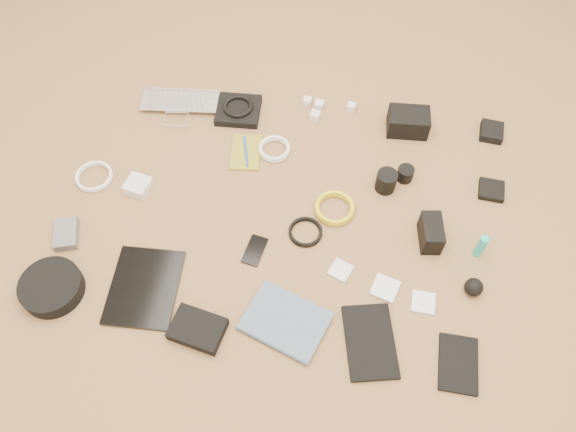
% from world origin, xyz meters
% --- Properties ---
extents(laptop, '(0.31, 0.23, 0.02)m').
position_xyz_m(laptop, '(-0.44, 0.39, 0.01)').
color(laptop, silver).
rests_on(laptop, ground).
extents(headphone_pouch, '(0.17, 0.16, 0.03)m').
position_xyz_m(headphone_pouch, '(-0.22, 0.42, 0.01)').
color(headphone_pouch, black).
rests_on(headphone_pouch, ground).
extents(headphones, '(0.12, 0.12, 0.01)m').
position_xyz_m(headphones, '(-0.22, 0.42, 0.03)').
color(headphones, black).
rests_on(headphones, headphone_pouch).
extents(charger_a, '(0.03, 0.03, 0.03)m').
position_xyz_m(charger_a, '(0.02, 0.51, 0.01)').
color(charger_a, silver).
rests_on(charger_a, ground).
extents(charger_b, '(0.04, 0.04, 0.03)m').
position_xyz_m(charger_b, '(0.07, 0.50, 0.02)').
color(charger_b, silver).
rests_on(charger_b, ground).
extents(charger_c, '(0.03, 0.03, 0.03)m').
position_xyz_m(charger_c, '(0.19, 0.51, 0.01)').
color(charger_c, silver).
rests_on(charger_c, ground).
extents(charger_d, '(0.04, 0.04, 0.03)m').
position_xyz_m(charger_d, '(0.06, 0.44, 0.02)').
color(charger_d, silver).
rests_on(charger_d, ground).
extents(dslr_camera, '(0.15, 0.11, 0.08)m').
position_xyz_m(dslr_camera, '(0.40, 0.45, 0.04)').
color(dslr_camera, black).
rests_on(dslr_camera, ground).
extents(lens_pouch, '(0.08, 0.09, 0.03)m').
position_xyz_m(lens_pouch, '(0.70, 0.48, 0.02)').
color(lens_pouch, black).
rests_on(lens_pouch, ground).
extents(notebook_olive, '(0.12, 0.17, 0.01)m').
position_xyz_m(notebook_olive, '(-0.15, 0.24, 0.00)').
color(notebook_olive, olive).
rests_on(notebook_olive, ground).
extents(pen_blue, '(0.05, 0.13, 0.01)m').
position_xyz_m(pen_blue, '(-0.15, 0.24, 0.01)').
color(pen_blue, '#1547B1').
rests_on(pen_blue, notebook_olive).
extents(cable_white_a, '(0.13, 0.13, 0.01)m').
position_xyz_m(cable_white_a, '(-0.06, 0.27, 0.01)').
color(cable_white_a, white).
rests_on(cable_white_a, ground).
extents(lens_a, '(0.07, 0.07, 0.07)m').
position_xyz_m(lens_a, '(0.34, 0.18, 0.04)').
color(lens_a, black).
rests_on(lens_a, ground).
extents(lens_b, '(0.07, 0.07, 0.05)m').
position_xyz_m(lens_b, '(0.40, 0.23, 0.03)').
color(lens_b, black).
rests_on(lens_b, ground).
extents(card_reader, '(0.09, 0.09, 0.02)m').
position_xyz_m(card_reader, '(0.69, 0.22, 0.01)').
color(card_reader, black).
rests_on(card_reader, ground).
extents(power_brick, '(0.09, 0.09, 0.03)m').
position_xyz_m(power_brick, '(-0.48, 0.03, 0.02)').
color(power_brick, silver).
rests_on(power_brick, ground).
extents(cable_white_b, '(0.15, 0.15, 0.01)m').
position_xyz_m(cable_white_b, '(-0.64, 0.04, 0.01)').
color(cable_white_b, white).
rests_on(cable_white_b, ground).
extents(cable_black, '(0.11, 0.11, 0.01)m').
position_xyz_m(cable_black, '(0.11, -0.05, 0.00)').
color(cable_black, black).
rests_on(cable_black, ground).
extents(cable_yellow, '(0.16, 0.16, 0.01)m').
position_xyz_m(cable_yellow, '(0.19, 0.06, 0.01)').
color(cable_yellow, gold).
rests_on(cable_yellow, ground).
extents(flash, '(0.08, 0.12, 0.09)m').
position_xyz_m(flash, '(0.50, -0.00, 0.04)').
color(flash, black).
rests_on(flash, ground).
extents(lens_cleaner, '(0.03, 0.03, 0.09)m').
position_xyz_m(lens_cleaner, '(0.65, -0.02, 0.05)').
color(lens_cleaner, '#1AAC9F').
rests_on(lens_cleaner, ground).
extents(battery_charger, '(0.10, 0.12, 0.03)m').
position_xyz_m(battery_charger, '(-0.64, -0.19, 0.02)').
color(battery_charger, '#57575C').
rests_on(battery_charger, ground).
extents(tablet, '(0.22, 0.28, 0.01)m').
position_xyz_m(tablet, '(-0.34, -0.32, 0.01)').
color(tablet, black).
rests_on(tablet, ground).
extents(phone, '(0.07, 0.11, 0.01)m').
position_xyz_m(phone, '(-0.04, -0.14, 0.00)').
color(phone, black).
rests_on(phone, ground).
extents(filter_case_left, '(0.08, 0.08, 0.01)m').
position_xyz_m(filter_case_left, '(0.23, -0.16, 0.00)').
color(filter_case_left, silver).
rests_on(filter_case_left, ground).
extents(filter_case_mid, '(0.09, 0.09, 0.01)m').
position_xyz_m(filter_case_mid, '(0.37, -0.20, 0.01)').
color(filter_case_mid, silver).
rests_on(filter_case_mid, ground).
extents(filter_case_right, '(0.07, 0.07, 0.01)m').
position_xyz_m(filter_case_right, '(0.49, -0.22, 0.00)').
color(filter_case_right, silver).
rests_on(filter_case_right, ground).
extents(air_blower, '(0.07, 0.07, 0.06)m').
position_xyz_m(air_blower, '(0.63, -0.16, 0.03)').
color(air_blower, black).
rests_on(air_blower, ground).
extents(headphone_case, '(0.23, 0.23, 0.05)m').
position_xyz_m(headphone_case, '(-0.61, -0.38, 0.03)').
color(headphone_case, black).
rests_on(headphone_case, ground).
extents(drive_case, '(0.17, 0.13, 0.04)m').
position_xyz_m(drive_case, '(-0.15, -0.43, 0.02)').
color(drive_case, black).
rests_on(drive_case, ground).
extents(paperback, '(0.27, 0.24, 0.02)m').
position_xyz_m(paperback, '(0.07, -0.44, 0.01)').
color(paperback, '#475E78').
rests_on(paperback, ground).
extents(notebook_black_a, '(0.19, 0.25, 0.02)m').
position_xyz_m(notebook_black_a, '(0.34, -0.37, 0.01)').
color(notebook_black_a, black).
rests_on(notebook_black_a, ground).
extents(notebook_black_b, '(0.11, 0.16, 0.01)m').
position_xyz_m(notebook_black_b, '(0.59, -0.39, 0.01)').
color(notebook_black_b, black).
rests_on(notebook_black_b, ground).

